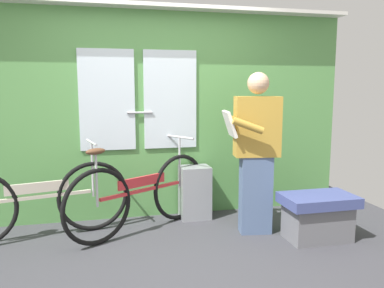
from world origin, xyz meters
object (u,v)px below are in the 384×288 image
object	(u,v)px
bicycle_leaning_behind	(142,194)
passenger_reading_newspaper	(256,150)
trash_bin_by_wall	(195,192)
bench_seat_corner	(318,216)
bicycle_near_door	(37,201)

from	to	relation	value
bicycle_leaning_behind	passenger_reading_newspaper	distance (m)	1.25
trash_bin_by_wall	bench_seat_corner	size ratio (longest dim) A/B	0.86
bicycle_near_door	bench_seat_corner	size ratio (longest dim) A/B	2.53
bicycle_leaning_behind	passenger_reading_newspaper	bearing A→B (deg)	-46.05
bicycle_near_door	bench_seat_corner	world-z (taller)	bicycle_near_door
bicycle_near_door	passenger_reading_newspaper	xyz separation A→B (m)	(2.14, -0.31, 0.47)
bicycle_near_door	bicycle_leaning_behind	bearing A→B (deg)	-13.49
bench_seat_corner	bicycle_near_door	bearing A→B (deg)	166.53
trash_bin_by_wall	bicycle_leaning_behind	bearing A→B (deg)	-156.46
bicycle_near_door	trash_bin_by_wall	size ratio (longest dim) A/B	2.96
passenger_reading_newspaper	bench_seat_corner	world-z (taller)	passenger_reading_newspaper
bench_seat_corner	bicycle_leaning_behind	bearing A→B (deg)	159.14
bicycle_near_door	bicycle_leaning_behind	distance (m)	1.02
trash_bin_by_wall	bench_seat_corner	distance (m)	1.36
passenger_reading_newspaper	bench_seat_corner	distance (m)	0.88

